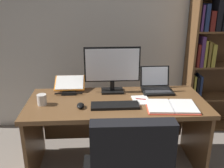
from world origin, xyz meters
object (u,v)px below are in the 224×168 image
notepad (141,100)px  coffee_mug (42,100)px  reading_stand_with_book (70,85)px  computer_mouse (80,106)px  pen (143,99)px  desk (116,116)px  laptop (156,86)px  open_binder (172,106)px  monitor (112,69)px  keyboard (115,106)px  bookshelf (219,45)px

notepad → coffee_mug: 0.90m
coffee_mug → reading_stand_with_book: bearing=57.4°
notepad → computer_mouse: bearing=-167.8°
pen → desk: bearing=160.8°
laptop → coffee_mug: laptop is taller
open_binder → coffee_mug: bearing=177.8°
monitor → open_binder: (0.49, -0.42, -0.23)m
laptop → computer_mouse: size_ratio=2.90×
open_binder → coffee_mug: coffee_mug is taller
desk → computer_mouse: bearing=-147.6°
desk → monitor: 0.46m
keyboard → coffee_mug: bearing=172.4°
reading_stand_with_book → open_binder: reading_stand_with_book is taller
laptop → reading_stand_with_book: laptop is taller
monitor → laptop: size_ratio=1.82×
laptop → open_binder: size_ratio=0.66×
computer_mouse → reading_stand_with_book: size_ratio=0.34×
keyboard → pen: (0.27, 0.12, 0.00)m
reading_stand_with_book → open_binder: size_ratio=0.66×
keyboard → notepad: size_ratio=2.00×
notepad → bookshelf: bearing=36.1°
keyboard → open_binder: size_ratio=0.92×
monitor → notepad: size_ratio=2.61×
keyboard → coffee_mug: size_ratio=4.37×
pen → computer_mouse: bearing=-168.2°
desk → reading_stand_with_book: (-0.46, 0.21, 0.26)m
open_binder → pen: bearing=146.7°
laptop → computer_mouse: (-0.75, -0.37, -0.03)m
notepad → pen: pen is taller
desk → pen: size_ratio=11.75×
bookshelf → open_binder: 1.28m
bookshelf → computer_mouse: bearing=-151.1°
monitor → open_binder: monitor is taller
keyboard → coffee_mug: coffee_mug is taller
bookshelf → open_binder: size_ratio=4.58×
open_binder → pen: size_ratio=3.25×
laptop → pen: (-0.18, -0.25, -0.04)m
desk → monitor: bearing=98.9°
keyboard → computer_mouse: bearing=180.0°
reading_stand_with_book → notepad: 0.75m
desk → coffee_mug: size_ratio=17.12×
laptop → keyboard: (-0.45, -0.37, -0.04)m
reading_stand_with_book → notepad: bearing=-23.7°
open_binder → desk: bearing=155.8°
computer_mouse → open_binder: computer_mouse is taller
keyboard → reading_stand_with_book: (-0.43, 0.42, 0.05)m
pen → bookshelf: bearing=36.7°
desk → bookshelf: size_ratio=0.79×
pen → coffee_mug: coffee_mug is taller
computer_mouse → keyboard: bearing=0.0°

